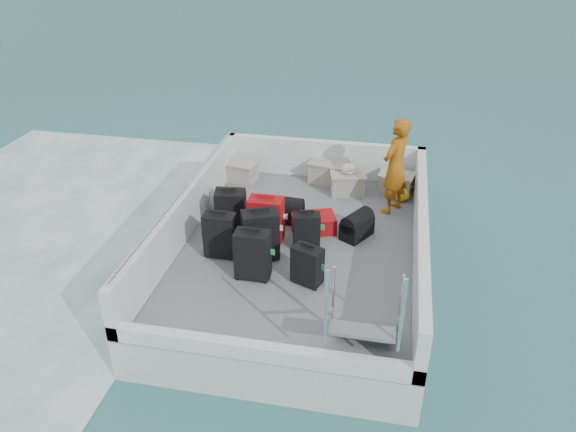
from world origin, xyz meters
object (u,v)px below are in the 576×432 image
suitcase_2 (230,211)px  crate_2 (348,184)px  suitcase_4 (260,236)px  suitcase_5 (266,220)px  suitcase_3 (253,255)px  suitcase_1 (220,235)px  passenger (395,166)px  crate_0 (241,172)px  suitcase_7 (306,231)px  crate_3 (396,184)px  suitcase_8 (313,223)px  crate_1 (328,173)px  suitcase_6 (307,266)px

suitcase_2 → crate_2: size_ratio=1.13×
suitcase_4 → suitcase_5: bearing=70.8°
suitcase_2 → suitcase_3: 1.35m
suitcase_1 → suitcase_3: bearing=-38.0°
crate_2 → suitcase_5: bearing=-119.7°
suitcase_2 → passenger: (2.42, 1.11, 0.47)m
crate_0 → crate_2: 1.96m
suitcase_3 → suitcase_4: bearing=91.5°
suitcase_4 → crate_2: 2.50m
suitcase_3 → suitcase_7: bearing=57.2°
crate_2 → crate_3: 0.84m
suitcase_8 → suitcase_1: bearing=110.0°
suitcase_4 → crate_3: suitcase_4 is taller
crate_2 → suitcase_3: bearing=-109.5°
crate_1 → passenger: size_ratio=0.39×
suitcase_2 → suitcase_3: (0.66, -1.18, 0.03)m
suitcase_8 → suitcase_5: bearing=104.1°
suitcase_8 → crate_3: crate_3 is taller
suitcase_3 → suitcase_6: 0.74m
suitcase_4 → passenger: bearing=22.6°
suitcase_1 → passenger: size_ratio=0.42×
crate_2 → passenger: passenger is taller
suitcase_1 → suitcase_2: suitcase_1 is taller
suitcase_6 → suitcase_5: bearing=151.5°
suitcase_8 → crate_3: size_ratio=1.18×
suitcase_7 → crate_3: (1.23, 2.06, -0.11)m
suitcase_6 → crate_2: size_ratio=0.97×
crate_1 → passenger: (1.17, -0.85, 0.60)m
suitcase_7 → crate_1: (0.01, 2.25, -0.09)m
suitcase_7 → passenger: (1.18, 1.40, 0.52)m
suitcase_1 → crate_3: bearing=45.0°
suitcase_3 → suitcase_5: size_ratio=1.01×
crate_0 → suitcase_1: bearing=-81.0°
crate_1 → crate_2: bearing=-43.2°
crate_3 → passenger: size_ratio=0.35×
passenger → suitcase_5: bearing=-23.6°
crate_0 → passenger: (2.73, -0.61, 0.63)m
crate_3 → suitcase_5: bearing=-133.0°
passenger → crate_1: bearing=-95.8°
suitcase_2 → suitcase_8: 1.29m
crate_1 → crate_0: bearing=-171.2°
suitcase_3 → suitcase_5: (-0.05, 0.97, -0.00)m
suitcase_3 → crate_0: (-0.98, 2.90, -0.19)m
suitcase_3 → suitcase_6: (0.73, 0.01, -0.08)m
suitcase_3 → suitcase_5: suitcase_3 is taller
suitcase_6 → passenger: bearing=88.2°
suitcase_2 → suitcase_4: 0.95m
suitcase_4 → suitcase_7: suitcase_4 is taller
suitcase_5 → crate_2: bearing=59.9°
crate_1 → suitcase_7: bearing=-90.3°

